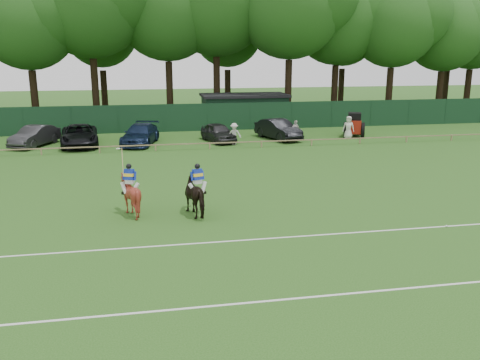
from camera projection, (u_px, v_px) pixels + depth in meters
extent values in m
plane|color=#1E4C14|center=(242.00, 231.00, 20.78)|extent=(160.00, 160.00, 0.00)
imported|color=black|center=(198.00, 195.00, 22.74)|extent=(1.60, 2.36, 1.82)
imported|color=maroon|center=(130.00, 195.00, 22.74)|extent=(1.97, 2.07, 1.82)
imported|color=#2B2B2E|center=(35.00, 136.00, 39.11)|extent=(3.40, 5.04, 1.57)
imported|color=black|center=(80.00, 135.00, 39.18)|extent=(3.31, 6.11, 1.63)
imported|color=#13203C|center=(140.00, 134.00, 39.83)|extent=(3.44, 5.78, 1.57)
imported|color=#2A292C|center=(218.00, 133.00, 41.02)|extent=(2.80, 4.67, 1.49)
imported|color=black|center=(278.00, 129.00, 42.16)|extent=(3.24, 5.29, 1.65)
imported|color=beige|center=(234.00, 134.00, 39.70)|extent=(1.25, 0.97, 1.69)
imported|color=silver|center=(295.00, 130.00, 41.54)|extent=(1.06, 0.76, 1.66)
imported|color=silver|center=(349.00, 127.00, 42.40)|extent=(1.08, 0.90, 1.89)
cube|color=silver|center=(198.00, 181.00, 22.58)|extent=(0.42, 0.36, 0.18)
cube|color=#182EAD|center=(197.00, 174.00, 22.50)|extent=(0.47, 0.41, 0.51)
cube|color=yellow|center=(197.00, 175.00, 22.51)|extent=(0.50, 0.40, 0.18)
sphere|color=black|center=(197.00, 166.00, 22.41)|extent=(0.25, 0.25, 0.25)
cylinder|color=silver|center=(204.00, 187.00, 22.73)|extent=(0.40, 0.43, 0.59)
cylinder|color=silver|center=(193.00, 189.00, 22.49)|extent=(0.45, 0.29, 0.59)
cube|color=silver|center=(130.00, 181.00, 22.58)|extent=(0.43, 0.37, 0.18)
cube|color=#182EAD|center=(129.00, 174.00, 22.50)|extent=(0.48, 0.43, 0.51)
cube|color=yellow|center=(129.00, 175.00, 22.51)|extent=(0.50, 0.42, 0.18)
sphere|color=black|center=(129.00, 166.00, 22.41)|extent=(0.25, 0.25, 0.25)
cylinder|color=silver|center=(135.00, 188.00, 22.56)|extent=(0.47, 0.28, 0.59)
cylinder|color=silver|center=(124.00, 188.00, 22.65)|extent=(0.39, 0.44, 0.59)
cylinder|color=tan|center=(123.00, 162.00, 22.47)|extent=(0.07, 0.64, 1.17)
sphere|color=silver|center=(447.00, 226.00, 21.30)|extent=(0.09, 0.09, 0.09)
cube|color=silver|center=(279.00, 300.00, 15.07)|extent=(60.00, 0.10, 0.01)
cube|color=silver|center=(246.00, 240.00, 19.83)|extent=(60.00, 0.10, 0.01)
cube|color=#997F5B|center=(196.00, 144.00, 37.81)|extent=(62.00, 0.08, 0.08)
cube|color=#14351E|center=(186.00, 118.00, 46.18)|extent=(92.00, 0.04, 2.50)
cube|color=#14331E|center=(244.00, 111.00, 50.07)|extent=(8.00, 4.00, 2.80)
cube|color=black|center=(244.00, 95.00, 49.69)|extent=(8.40, 4.40, 0.24)
cube|color=#9B1B0E|center=(354.00, 126.00, 43.52)|extent=(1.80, 2.34, 1.12)
cube|color=black|center=(355.00, 117.00, 43.00)|extent=(1.37, 1.42, 0.78)
cylinder|color=black|center=(345.00, 130.00, 43.15)|extent=(0.71, 1.30, 1.29)
cylinder|color=black|center=(363.00, 130.00, 42.88)|extent=(0.71, 1.30, 1.29)
cylinder|color=black|center=(346.00, 131.00, 44.60)|extent=(0.49, 0.74, 0.69)
cylinder|color=black|center=(361.00, 131.00, 44.37)|extent=(0.49, 0.74, 0.69)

